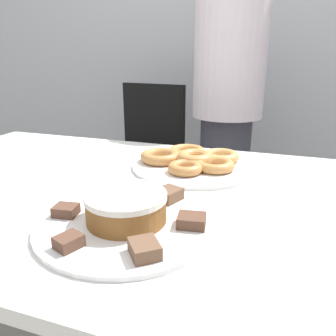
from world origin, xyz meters
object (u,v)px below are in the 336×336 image
object	(u,v)px
plate_cake	(127,222)
plate_donuts	(195,166)
frosted_cake	(126,207)
office_chair_left	(141,171)
person_standing	(227,105)

from	to	relation	value
plate_cake	plate_donuts	distance (m)	0.41
plate_cake	frosted_cake	xyz separation A→B (m)	(0.00, -0.00, 0.04)
office_chair_left	frosted_cake	distance (m)	1.21
office_chair_left	plate_donuts	size ratio (longest dim) A/B	2.32
office_chair_left	frosted_cake	size ratio (longest dim) A/B	5.49
frosted_cake	plate_cake	bearing A→B (deg)	104.04
person_standing	plate_cake	size ratio (longest dim) A/B	4.27
office_chair_left	plate_donuts	xyz separation A→B (m)	(0.48, -0.67, 0.29)
office_chair_left	plate_donuts	bearing A→B (deg)	-45.14
plate_cake	frosted_cake	bearing A→B (deg)	-75.96
person_standing	plate_cake	world-z (taller)	person_standing
person_standing	plate_cake	xyz separation A→B (m)	(-0.03, -1.09, -0.10)
plate_cake	office_chair_left	bearing A→B (deg)	112.30
office_chair_left	plate_donuts	distance (m)	0.88
person_standing	plate_donuts	size ratio (longest dim) A/B	4.02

